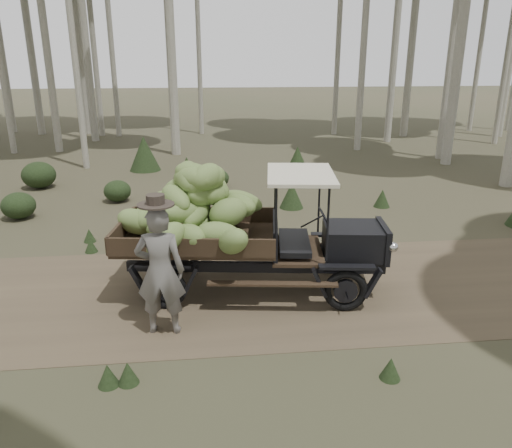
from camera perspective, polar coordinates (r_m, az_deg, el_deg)
The scene contains 5 objects.
ground at distance 8.85m, azimuth -11.34°, elevation -7.98°, with size 120.00×120.00×0.00m, color #473D2B.
dirt_track at distance 8.84m, azimuth -11.34°, elevation -7.96°, with size 70.00×4.00×0.01m, color brown.
banana_truck at distance 8.37m, azimuth -4.03°, elevation 0.96°, with size 4.77×2.45×2.35m.
farmer at distance 7.31m, azimuth -10.90°, elevation -5.14°, with size 0.75×0.56×2.12m.
undergrowth at distance 10.09m, azimuth -25.17°, elevation -2.93°, with size 24.38×22.04×1.32m.
Camera 1 is at (0.87, -7.89, 3.91)m, focal length 35.00 mm.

